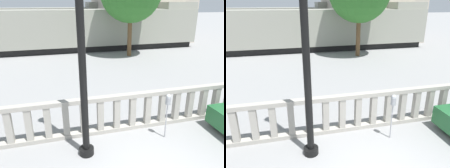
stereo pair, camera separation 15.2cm
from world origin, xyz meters
TOP-DOWN VIEW (x-y plane):
  - balustrade at (-0.00, 2.52)m, footprint 17.15×0.24m
  - lamppost at (-1.48, 1.55)m, footprint 0.43×0.43m
  - parking_meter at (1.13, 1.72)m, footprint 0.16×0.16m
  - train_near at (-3.54, 16.22)m, footprint 29.88×2.94m
  - train_far at (-4.04, 23.07)m, footprint 18.04×3.06m

SIDE VIEW (x-z plane):
  - balustrade at x=0.00m, z-range 0.00..1.33m
  - parking_meter at x=1.13m, z-range 0.45..1.98m
  - train_near at x=-3.54m, z-range -0.22..3.95m
  - train_far at x=-4.04m, z-range -0.20..3.96m
  - lamppost at x=-1.48m, z-range -0.03..6.85m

